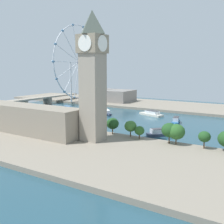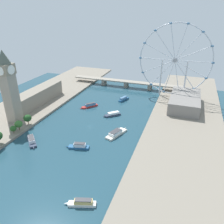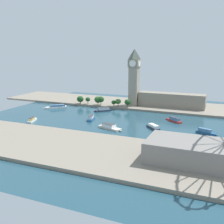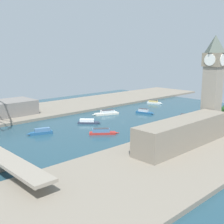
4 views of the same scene
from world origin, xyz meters
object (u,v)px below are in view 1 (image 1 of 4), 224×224
Objects in this scene: ferris_wheel at (79,63)px; tour_boat_2 at (67,108)px; riverside_hall at (108,95)px; tour_boat_0 at (72,116)px; tour_boat_3 at (176,121)px; clock_tower at (93,74)px; tour_boat_7 at (162,133)px; river_bridge at (23,101)px; tour_boat_6 at (107,112)px; tour_boat_1 at (151,113)px; parliament_block at (27,119)px.

ferris_wheel reaches higher than tour_boat_2.
tour_boat_2 is (-91.09, -0.13, -8.90)m from riverside_hall.
tour_boat_3 is (33.93, -100.60, 0.09)m from tour_boat_0.
ferris_wheel reaches higher than riverside_hall.
riverside_hall is at bearing -57.75° from ferris_wheel.
tour_boat_7 is at bearing -33.12° from clock_tower.
river_bridge is at bearing -154.23° from tour_boat_0.
riverside_hall is 3.66× the size of tour_boat_6.
tour_boat_1 is at bearing -77.53° from river_bridge.
tour_boat_1 is at bearing -17.59° from parliament_block.
parliament_block is 144.99m from tour_boat_1.
parliament_block is at bearing 98.58° from clock_tower.
clock_tower is 233.70m from ferris_wheel.
riverside_hall reaches higher than river_bridge.
river_bridge is at bearing 161.75° from ferris_wheel.
tour_boat_0 is 87.75m from tour_boat_1.
riverside_hall is 211.92m from tour_boat_7.
tour_boat_3 reaches higher than tour_boat_1.
clock_tower reaches higher than river_bridge.
river_bridge is 217.80m from tour_boat_7.
parliament_block is 137.57m from tour_boat_3.
tour_boat_7 reaches higher than tour_boat_6.
riverside_hall is at bearing 89.72° from tour_boat_7.
river_bridge is 8.08× the size of tour_boat_3.
tour_boat_2 is (-22.28, 103.81, 0.16)m from tour_boat_1.
tour_boat_3 is 1.08× the size of tour_boat_7.
tour_boat_3 is at bearing -87.48° from river_bridge.
parliament_block is at bearing -51.17° from tour_boat_3.
tour_boat_7 is (56.91, -89.51, -11.24)m from parliament_block.
ferris_wheel reaches higher than tour_boat_6.
ferris_wheel is at bearing 100.38° from tour_boat_7.
riverside_hall is 3.12× the size of tour_boat_3.
river_bridge is at bearing -125.82° from tour_boat_6.
tour_boat_7 is at bearing -57.55° from parliament_block.
tour_boat_1 is 1.48× the size of tour_boat_7.
tour_boat_2 is 0.97× the size of tour_boat_3.
parliament_block is at bearing 92.46° from tour_boat_1.
riverside_hall is 2.26× the size of tour_boat_1.
river_bridge is at bearing -101.87° from tour_boat_3.
tour_boat_6 is (1.80, -57.84, -0.27)m from tour_boat_2.
tour_boat_1 is 1.62× the size of tour_boat_6.
tour_boat_3 is at bearing 52.70° from tour_boat_7.
tour_boat_0 is (-130.70, -41.72, -8.96)m from riverside_hall.
ferris_wheel reaches higher than tour_boat_1.
tour_boat_0 is (75.89, 18.52, -11.30)m from parliament_block.
tour_boat_3 is 84.68m from tour_boat_6.
ferris_wheel is at bearing 27.66° from parliament_block.
river_bridge reaches higher than tour_boat_0.
tour_boat_3 is 53.43m from tour_boat_7.
ferris_wheel is 101.16m from river_bridge.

